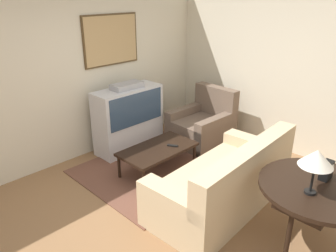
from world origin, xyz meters
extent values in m
plane|color=#8E6642|center=(0.00, 0.00, 0.00)|extent=(12.00, 12.00, 0.00)
cube|color=beige|center=(0.00, 2.13, 1.35)|extent=(12.00, 0.06, 2.70)
cube|color=#4C381E|center=(0.76, 2.08, 1.81)|extent=(1.04, 0.03, 0.80)
cube|color=tan|center=(0.76, 2.07, 1.81)|extent=(0.99, 0.01, 0.75)
cube|color=beige|center=(2.63, 0.00, 1.35)|extent=(0.06, 12.00, 2.70)
cube|color=brown|center=(0.64, 0.89, 0.01)|extent=(2.22, 1.87, 0.01)
cube|color=silver|center=(0.76, 1.73, 0.24)|extent=(1.17, 0.46, 0.48)
cube|color=silver|center=(0.76, 1.73, 0.78)|extent=(1.17, 0.46, 0.59)
cube|color=#2D425B|center=(0.76, 1.50, 0.78)|extent=(1.05, 0.01, 0.52)
cube|color=#9E9EA3|center=(0.76, 1.73, 1.12)|extent=(0.53, 0.25, 0.09)
cube|color=#CCB289|center=(0.58, -0.33, 0.22)|extent=(2.05, 1.05, 0.44)
cube|color=#CCB289|center=(0.60, -0.70, 0.68)|extent=(2.01, 0.32, 0.48)
cube|color=#CCB289|center=(1.46, -0.29, 0.30)|extent=(0.29, 0.96, 0.60)
cube|color=#CCB289|center=(-0.30, -0.38, 0.30)|extent=(0.29, 0.96, 0.60)
cube|color=gray|center=(1.04, -0.54, 0.61)|extent=(0.37, 0.14, 0.34)
cube|color=gray|center=(0.14, -0.59, 0.61)|extent=(0.37, 0.14, 0.34)
cube|color=brown|center=(1.81, 1.01, 0.23)|extent=(1.00, 0.89, 0.45)
cube|color=brown|center=(2.20, 1.00, 0.71)|extent=(0.20, 0.87, 0.51)
cube|color=brown|center=(1.82, 1.36, 0.30)|extent=(0.98, 0.19, 0.59)
cube|color=brown|center=(1.80, 0.66, 0.30)|extent=(0.98, 0.19, 0.59)
cube|color=black|center=(0.56, 0.80, 0.38)|extent=(1.14, 0.63, 0.04)
cylinder|color=black|center=(0.04, 0.53, 0.18)|extent=(0.04, 0.04, 0.36)
cylinder|color=black|center=(1.08, 0.53, 0.18)|extent=(0.04, 0.04, 0.36)
cylinder|color=black|center=(0.04, 1.07, 0.18)|extent=(0.04, 0.04, 0.36)
cylinder|color=black|center=(1.08, 1.07, 0.18)|extent=(0.04, 0.04, 0.36)
cylinder|color=black|center=(0.62, -1.47, 0.74)|extent=(1.17, 1.17, 0.04)
cube|color=black|center=(0.62, -1.47, 0.68)|extent=(0.99, 0.47, 0.08)
cylinder|color=black|center=(0.21, -1.41, 0.36)|extent=(0.05, 0.05, 0.72)
cylinder|color=black|center=(1.03, -1.41, 0.36)|extent=(0.05, 0.05, 0.72)
cylinder|color=black|center=(0.43, -1.46, 0.78)|extent=(0.11, 0.11, 0.02)
cylinder|color=black|center=(0.43, -1.46, 0.99)|extent=(0.02, 0.02, 0.40)
cone|color=silver|center=(0.43, -1.46, 1.14)|extent=(0.32, 0.32, 0.16)
cube|color=black|center=(0.80, -1.46, 0.86)|extent=(0.15, 0.09, 0.20)
cylinder|color=white|center=(0.80, -1.51, 0.90)|extent=(0.10, 0.01, 0.10)
cube|color=black|center=(0.76, 0.69, 0.41)|extent=(0.12, 0.16, 0.02)
camera|label=1|loc=(-2.40, -2.36, 2.57)|focal=35.00mm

